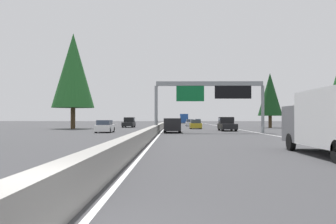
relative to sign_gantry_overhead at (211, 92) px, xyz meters
The scene contains 15 objects.
ground_plane 22.61m from the sign_gantry_overhead, 15.85° to the left, with size 320.00×320.00×0.00m, color #38383A.
median_barrier 41.97m from the sign_gantry_overhead, ahead, with size 180.00×0.56×0.90m, color gray.
shoulder_stripe_right 32.10m from the sign_gantry_overhead, ahead, with size 160.00×0.16×0.01m, color silver.
shoulder_stripe_median 32.15m from the sign_gantry_overhead, 10.49° to the left, with size 160.00×0.16×0.01m, color silver.
sign_gantry_overhead is the anchor object (origin of this frame).
minivan_near_right 5.95m from the sign_gantry_overhead, 75.90° to the left, with size 5.00×1.95×1.69m.
sedan_mid_center 38.65m from the sign_gantry_overhead, ahead, with size 4.40×1.80×1.47m.
bus_near_center 85.21m from the sign_gantry_overhead, ahead, with size 11.50×2.55×3.10m.
sedan_mid_right 71.26m from the sign_gantry_overhead, ahead, with size 4.40×1.80×1.47m.
sedan_distant_b 17.56m from the sign_gantry_overhead, ahead, with size 4.40×1.80×1.47m.
pickup_far_left 9.08m from the sign_gantry_overhead, 20.66° to the right, with size 5.60×2.00×1.86m.
oncoming_near 30.05m from the sign_gantry_overhead, 25.07° to the left, with size 5.60×2.00×1.86m.
oncoming_far 13.21m from the sign_gantry_overhead, 84.37° to the left, with size 4.40×1.80×1.47m.
conifer_right_mid 26.97m from the sign_gantry_overhead, 28.45° to the right, with size 4.29×4.29×9.75m.
conifer_left_near 27.13m from the sign_gantry_overhead, 50.20° to the left, with size 6.81×6.81×15.47m.
Camera 1 is at (-5.18, -1.69, 1.70)m, focal length 40.66 mm.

